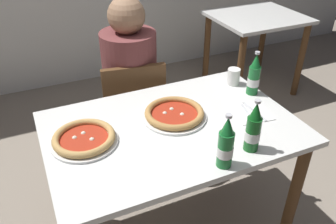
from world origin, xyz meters
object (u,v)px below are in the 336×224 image
object	(u,v)px
chair_behind_table	(133,111)
beer_bottle_right	(254,76)
dining_table_background	(255,32)
diner_seated	(131,94)
pizza_marinara_far	(84,139)
dining_table_main	(172,145)
pizza_margherita_near	(174,114)
napkin_with_cutlery	(251,113)
beer_bottle_center	(253,129)
paper_cup	(233,77)
beer_bottle_left	(226,145)

from	to	relation	value
chair_behind_table	beer_bottle_right	size ratio (longest dim) A/B	3.44
dining_table_background	beer_bottle_right	world-z (taller)	beer_bottle_right
diner_seated	pizza_marinara_far	bearing A→B (deg)	-124.57
dining_table_main	pizza_margherita_near	bearing A→B (deg)	57.43
beer_bottle_right	napkin_with_cutlery	xyz separation A→B (m)	(-0.13, -0.17, -0.10)
chair_behind_table	beer_bottle_center	bearing A→B (deg)	113.22
napkin_with_cutlery	paper_cup	bearing A→B (deg)	73.58
beer_bottle_left	beer_bottle_center	bearing A→B (deg)	14.66
napkin_with_cutlery	pizza_margherita_near	bearing A→B (deg)	161.45
dining_table_main	diner_seated	xyz separation A→B (m)	(0.01, 0.66, -0.05)
beer_bottle_left	beer_bottle_center	xyz separation A→B (m)	(0.16, 0.04, 0.00)
chair_behind_table	diner_seated	xyz separation A→B (m)	(0.01, 0.05, 0.10)
dining_table_main	paper_cup	world-z (taller)	paper_cup
dining_table_main	dining_table_background	bearing A→B (deg)	41.44
napkin_with_cutlery	beer_bottle_right	bearing A→B (deg)	53.64
dining_table_main	chair_behind_table	distance (m)	0.63
pizza_margherita_near	beer_bottle_right	world-z (taller)	beer_bottle_right
beer_bottle_left	dining_table_main	bearing A→B (deg)	102.43
beer_bottle_right	dining_table_main	bearing A→B (deg)	-168.56
beer_bottle_right	napkin_with_cutlery	size ratio (longest dim) A/B	1.22
pizza_marinara_far	beer_bottle_center	xyz separation A→B (m)	(0.65, -0.34, 0.08)
beer_bottle_center	chair_behind_table	bearing A→B (deg)	104.67
beer_bottle_left	paper_cup	bearing A→B (deg)	53.89
beer_bottle_right	napkin_with_cutlery	distance (m)	0.24
dining_table_main	beer_bottle_right	size ratio (longest dim) A/B	4.86
diner_seated	napkin_with_cutlery	xyz separation A→B (m)	(0.40, -0.72, 0.17)
pizza_marinara_far	chair_behind_table	bearing A→B (deg)	53.84
dining_table_main	paper_cup	bearing A→B (deg)	26.02
beer_bottle_right	paper_cup	xyz separation A→B (m)	(-0.04, 0.14, -0.06)
beer_bottle_left	chair_behind_table	bearing A→B (deg)	94.48
pizza_margherita_near	beer_bottle_left	size ratio (longest dim) A/B	1.30
dining_table_main	diner_seated	world-z (taller)	diner_seated
pizza_marinara_far	beer_bottle_right	bearing A→B (deg)	3.97
pizza_marinara_far	napkin_with_cutlery	size ratio (longest dim) A/B	1.49
dining_table_background	paper_cup	distance (m)	1.41
pizza_margherita_near	beer_bottle_center	world-z (taller)	beer_bottle_center
beer_bottle_left	beer_bottle_right	world-z (taller)	same
pizza_margherita_near	napkin_with_cutlery	world-z (taller)	pizza_margherita_near
beer_bottle_left	beer_bottle_right	size ratio (longest dim) A/B	1.00
diner_seated	beer_bottle_right	bearing A→B (deg)	-46.24
paper_cup	beer_bottle_left	bearing A→B (deg)	-126.11
beer_bottle_center	diner_seated	bearing A→B (deg)	103.35
beer_bottle_right	paper_cup	size ratio (longest dim) A/B	2.60
chair_behind_table	beer_bottle_left	xyz separation A→B (m)	(0.07, -0.95, 0.37)
beer_bottle_center	napkin_with_cutlery	distance (m)	0.31
chair_behind_table	beer_bottle_left	bearing A→B (deg)	103.03
diner_seated	pizza_margherita_near	size ratio (longest dim) A/B	3.77
diner_seated	beer_bottle_right	distance (m)	0.81
pizza_marinara_far	paper_cup	world-z (taller)	paper_cup
pizza_marinara_far	beer_bottle_center	size ratio (longest dim) A/B	1.22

